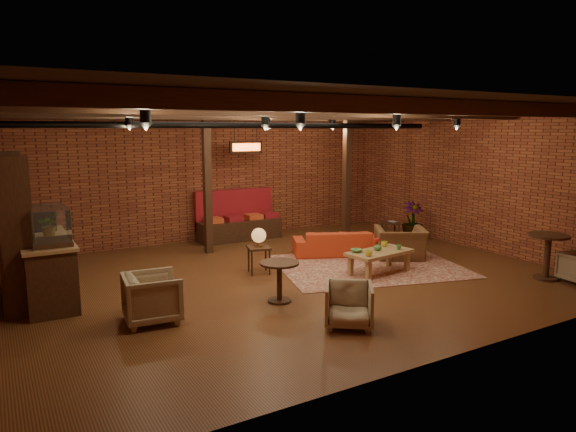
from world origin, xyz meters
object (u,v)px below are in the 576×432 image
round_table_left (279,275)px  round_table_right (548,249)px  side_table_lamp (259,239)px  plant_tall (414,183)px  armchair_b (349,303)px  armchair_a (152,295)px  side_table_book (390,224)px  armchair_right (400,238)px  coffee_table (379,254)px  sofa (336,243)px

round_table_left → round_table_right: bearing=-15.8°
side_table_lamp → plant_tall: bearing=9.7°
armchair_b → plant_tall: bearing=74.0°
armchair_b → armchair_a: bearing=-178.0°
side_table_book → plant_tall: plant_tall is taller
side_table_lamp → round_table_right: 5.41m
armchair_a → armchair_right: bearing=-74.0°
armchair_a → side_table_book: size_ratio=1.44×
coffee_table → armchair_b: bearing=-138.6°
plant_tall → coffee_table: bearing=-144.2°
armchair_b → side_table_book: 5.98m
armchair_a → armchair_b: size_ratio=1.16×
side_table_book → armchair_right: bearing=-124.9°
armchair_b → armchair_right: bearing=73.4°
coffee_table → armchair_right: 1.36m
coffee_table → side_table_lamp: size_ratio=1.55×
coffee_table → plant_tall: 3.60m
armchair_a → side_table_lamp: bearing=-52.9°
sofa → plant_tall: size_ratio=0.66×
coffee_table → armchair_a: 4.49m
sofa → armchair_right: size_ratio=1.83×
side_table_lamp → armchair_b: 3.09m
coffee_table → side_table_lamp: 2.34m
round_table_left → armchair_a: 2.03m
armchair_b → armchair_right: 4.18m
coffee_table → round_table_left: size_ratio=2.09×
round_table_left → armchair_b: (0.34, -1.40, -0.11)m
coffee_table → round_table_left: (-2.46, -0.47, 0.05)m
armchair_right → round_table_right: armchair_right is taller
armchair_right → plant_tall: size_ratio=0.36×
armchair_b → side_table_book: (4.37, 4.08, 0.09)m
side_table_lamp → armchair_b: (-0.14, -3.07, -0.34)m
round_table_right → armchair_right: bearing=116.8°
side_table_book → round_table_right: (0.22, -4.08, 0.14)m
armchair_a → armchair_b: armchair_a is taller
armchair_a → side_table_book: (6.73, 2.51, 0.03)m
side_table_book → sofa: bearing=-164.8°
side_table_book → round_table_right: bearing=-86.9°
side_table_lamp → armchair_right: size_ratio=0.86×
sofa → side_table_lamp: (-2.17, -0.46, 0.40)m
armchair_right → side_table_book: (1.07, 1.53, -0.02)m
side_table_book → plant_tall: 1.17m
sofa → side_table_book: 2.14m
side_table_book → round_table_right: 4.08m
sofa → armchair_a: bearing=46.8°
armchair_b → coffee_table: bearing=77.1°
sofa → plant_tall: (2.61, 0.36, 1.17)m
armchair_a → armchair_right: size_ratio=0.76×
round_table_left → plant_tall: 5.90m
sofa → side_table_book: size_ratio=3.46×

